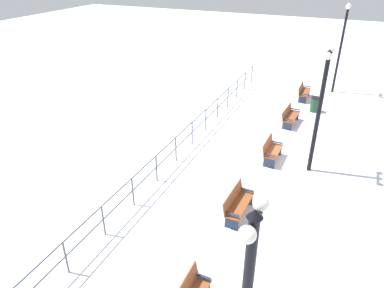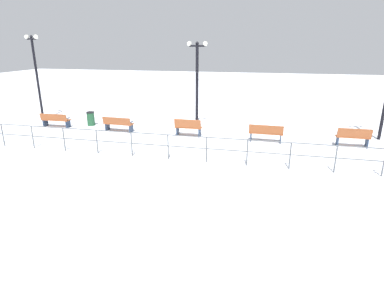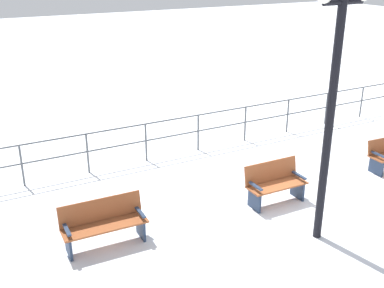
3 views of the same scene
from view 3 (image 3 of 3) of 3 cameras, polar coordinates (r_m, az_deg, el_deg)
The scene contains 5 objects.
ground_plane at distance 11.12m, azimuth 9.81°, elevation -6.87°, with size 80.00×80.00×0.00m, color white.
bench_second at distance 9.40m, azimuth -10.59°, elevation -9.30°, with size 0.60×1.66×0.90m.
bench_third at distance 10.91m, azimuth 9.95°, elevation -4.65°, with size 0.59×1.41×0.94m.
lamppost_middle at distance 8.87m, azimuth 16.57°, elevation 5.72°, with size 0.25×1.11×4.78m.
waterfront_railing at distance 13.56m, azimuth 0.76°, elevation 2.11°, with size 0.05×19.62×1.09m.
Camera 3 is at (7.58, -6.23, 5.23)m, focal length 44.29 mm.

